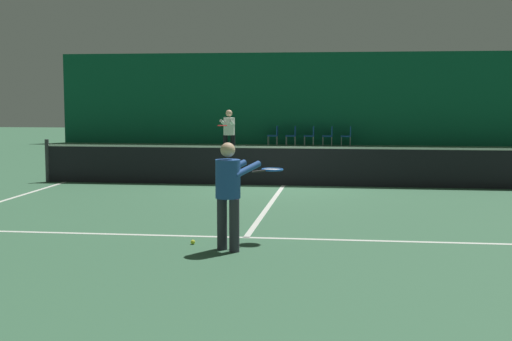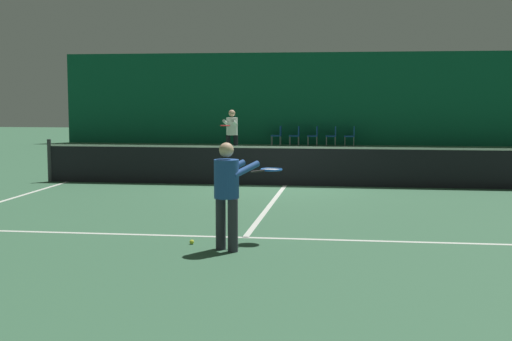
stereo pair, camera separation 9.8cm
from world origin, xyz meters
The scene contains 16 objects.
ground_plane centered at (0.00, 0.00, 0.00)m, with size 60.00×60.00×0.00m, color #386647.
backdrop_curtain centered at (0.00, 14.74, 2.03)m, with size 23.00×0.12×4.07m.
court_line_baseline_far centered at (0.00, 11.90, 0.00)m, with size 11.00×0.10×0.00m.
court_line_service_far centered at (0.00, 6.40, 0.00)m, with size 8.25×0.10×0.00m.
court_line_service_near centered at (0.00, -6.40, 0.00)m, with size 8.25×0.10×0.00m.
court_line_sideline_left centered at (-5.50, 0.00, 0.00)m, with size 0.10×23.80×0.00m.
court_line_centre centered at (0.00, 0.00, 0.00)m, with size 0.10×12.80×0.00m.
tennis_net centered at (0.00, 0.00, 0.51)m, with size 12.00×0.10×1.07m.
player_near centered at (-0.09, -7.30, 0.88)m, with size 1.00×1.25×1.51m.
player_far centered at (-2.49, 6.95, 0.98)m, with size 0.45×1.37×1.68m.
courtside_chair_0 centered at (-1.67, 14.19, 0.49)m, with size 0.44×0.44×0.84m.
courtside_chair_1 centered at (-0.87, 14.19, 0.49)m, with size 0.44×0.44×0.84m.
courtside_chair_2 centered at (-0.07, 14.19, 0.49)m, with size 0.44×0.44×0.84m.
courtside_chair_3 centered at (0.73, 14.19, 0.49)m, with size 0.44×0.44×0.84m.
courtside_chair_4 centered at (1.53, 14.19, 0.49)m, with size 0.44×0.44×0.84m.
tennis_ball centered at (-0.70, -6.98, 0.03)m, with size 0.07×0.07×0.07m.
Camera 2 is at (1.61, -16.95, 2.14)m, focal length 50.00 mm.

